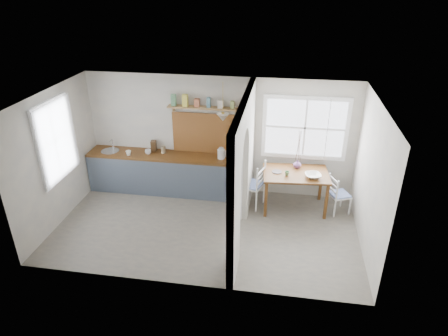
# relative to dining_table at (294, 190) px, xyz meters

# --- Properties ---
(floor) EXTENTS (5.80, 3.20, 0.01)m
(floor) POSITION_rel_dining_table_xyz_m (-1.68, -1.02, -0.41)
(floor) COLOR slate
(floor) RESTS_ON ground
(ceiling) EXTENTS (5.80, 3.20, 0.01)m
(ceiling) POSITION_rel_dining_table_xyz_m (-1.68, -1.02, 2.19)
(ceiling) COLOR beige
(ceiling) RESTS_ON walls
(walls) EXTENTS (5.81, 3.21, 2.60)m
(walls) POSITION_rel_dining_table_xyz_m (-1.68, -1.02, 0.89)
(walls) COLOR beige
(walls) RESTS_ON floor
(partition) EXTENTS (0.12, 3.20, 2.60)m
(partition) POSITION_rel_dining_table_xyz_m (-0.98, -0.96, 1.04)
(partition) COLOR beige
(partition) RESTS_ON floor
(kitchen_window) EXTENTS (0.10, 1.16, 1.50)m
(kitchen_window) POSITION_rel_dining_table_xyz_m (-4.55, -1.02, 1.24)
(kitchen_window) COLOR white
(kitchen_window) RESTS_ON walls
(nook_window) EXTENTS (1.76, 0.10, 1.30)m
(nook_window) POSITION_rel_dining_table_xyz_m (0.12, 0.54, 1.19)
(nook_window) COLOR white
(nook_window) RESTS_ON walls
(counter) EXTENTS (3.50, 0.60, 0.90)m
(counter) POSITION_rel_dining_table_xyz_m (-2.81, 0.31, 0.05)
(counter) COLOR brown
(counter) RESTS_ON floor
(sink) EXTENTS (0.40, 0.40, 0.02)m
(sink) POSITION_rel_dining_table_xyz_m (-4.11, 0.28, 0.48)
(sink) COLOR #B4B6BD
(sink) RESTS_ON counter
(backsplash) EXTENTS (1.65, 0.03, 0.90)m
(backsplash) POSITION_rel_dining_table_xyz_m (-1.88, 0.55, 0.94)
(backsplash) COLOR brown
(backsplash) RESTS_ON walls
(shelf) EXTENTS (1.75, 0.20, 0.21)m
(shelf) POSITION_rel_dining_table_xyz_m (-1.88, 0.47, 1.59)
(shelf) COLOR #A18049
(shelf) RESTS_ON walls
(pendant_lamp) EXTENTS (0.26, 0.26, 0.16)m
(pendant_lamp) POSITION_rel_dining_table_xyz_m (-1.53, 0.13, 1.47)
(pendant_lamp) COLOR silver
(pendant_lamp) RESTS_ON ceiling
(utensil_rail) EXTENTS (0.02, 0.50, 0.02)m
(utensil_rail) POSITION_rel_dining_table_xyz_m (-1.07, -0.12, 1.04)
(utensil_rail) COLOR #B4B6BD
(utensil_rail) RESTS_ON partition
(dining_table) EXTENTS (1.39, 0.99, 0.82)m
(dining_table) POSITION_rel_dining_table_xyz_m (0.00, 0.00, 0.00)
(dining_table) COLOR brown
(dining_table) RESTS_ON floor
(chair_left) EXTENTS (0.58, 0.58, 1.01)m
(chair_left) POSITION_rel_dining_table_xyz_m (-0.90, -0.03, 0.09)
(chair_left) COLOR white
(chair_left) RESTS_ON floor
(chair_right) EXTENTS (0.50, 0.50, 0.83)m
(chair_right) POSITION_rel_dining_table_xyz_m (0.91, -0.01, 0.01)
(chair_right) COLOR white
(chair_right) RESTS_ON floor
(kettle) EXTENTS (0.24, 0.22, 0.25)m
(kettle) POSITION_rel_dining_table_xyz_m (-1.59, 0.28, 0.61)
(kettle) COLOR silver
(kettle) RESTS_ON counter
(mug_a) EXTENTS (0.13, 0.13, 0.11)m
(mug_a) POSITION_rel_dining_table_xyz_m (-3.61, 0.12, 0.54)
(mug_a) COLOR white
(mug_a) RESTS_ON counter
(mug_b) EXTENTS (0.17, 0.17, 0.10)m
(mug_b) POSITION_rel_dining_table_xyz_m (-3.21, 0.26, 0.54)
(mug_b) COLOR white
(mug_b) RESTS_ON counter
(knife_block) EXTENTS (0.13, 0.16, 0.24)m
(knife_block) POSITION_rel_dining_table_xyz_m (-3.14, 0.44, 0.61)
(knife_block) COLOR #462B14
(knife_block) RESTS_ON counter
(jar) EXTENTS (0.11, 0.11, 0.16)m
(jar) POSITION_rel_dining_table_xyz_m (-2.90, 0.37, 0.57)
(jar) COLOR #877556
(jar) RESTS_ON counter
(towel_magenta) EXTENTS (0.02, 0.03, 0.61)m
(towel_magenta) POSITION_rel_dining_table_xyz_m (-1.10, -0.03, -0.14)
(towel_magenta) COLOR #B51B49
(towel_magenta) RESTS_ON counter
(towel_orange) EXTENTS (0.02, 0.03, 0.55)m
(towel_orange) POSITION_rel_dining_table_xyz_m (-1.10, -0.07, -0.16)
(towel_orange) COLOR orange
(towel_orange) RESTS_ON counter
(bowl) EXTENTS (0.38, 0.38, 0.08)m
(bowl) POSITION_rel_dining_table_xyz_m (0.33, -0.15, 0.45)
(bowl) COLOR white
(bowl) RESTS_ON dining_table
(table_cup) EXTENTS (0.12, 0.12, 0.09)m
(table_cup) POSITION_rel_dining_table_xyz_m (-0.18, -0.14, 0.46)
(table_cup) COLOR #5F8B59
(table_cup) RESTS_ON dining_table
(plate) EXTENTS (0.25, 0.25, 0.02)m
(plate) POSITION_rel_dining_table_xyz_m (-0.38, -0.03, 0.42)
(plate) COLOR #302826
(plate) RESTS_ON dining_table
(vase) EXTENTS (0.17, 0.17, 0.17)m
(vase) POSITION_rel_dining_table_xyz_m (0.02, 0.25, 0.50)
(vase) COLOR #6C4278
(vase) RESTS_ON dining_table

